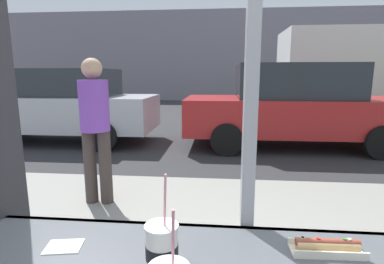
% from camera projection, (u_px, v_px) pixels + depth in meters
% --- Properties ---
extents(ground_plane, '(60.00, 60.00, 0.00)m').
position_uv_depth(ground_plane, '(223.00, 127.00, 9.14)').
color(ground_plane, '#2D2D30').
extents(sidewalk_strip, '(16.00, 2.80, 0.10)m').
position_uv_depth(sidewalk_strip, '(230.00, 233.00, 2.87)').
color(sidewalk_strip, gray).
rests_on(sidewalk_strip, ground).
extents(window_wall, '(2.81, 0.20, 2.90)m').
position_uv_depth(window_wall, '(254.00, 11.00, 1.06)').
color(window_wall, '#2D2D33').
rests_on(window_wall, ground).
extents(building_facade_far, '(28.00, 1.20, 5.50)m').
position_uv_depth(building_facade_far, '(222.00, 56.00, 18.86)').
color(building_facade_far, gray).
rests_on(building_facade_far, ground).
extents(soda_cup_left, '(0.10, 0.10, 0.32)m').
position_uv_depth(soda_cup_left, '(162.00, 250.00, 0.86)').
color(soda_cup_left, white).
rests_on(soda_cup_left, window_counter).
extents(hotdog_tray_near, '(0.24, 0.09, 0.05)m').
position_uv_depth(hotdog_tray_near, '(327.00, 246.00, 0.99)').
color(hotdog_tray_near, beige).
rests_on(hotdog_tray_near, window_counter).
extents(napkin_wrapper, '(0.13, 0.11, 0.00)m').
position_uv_depth(napkin_wrapper, '(64.00, 247.00, 1.03)').
color(napkin_wrapper, white).
rests_on(napkin_wrapper, window_counter).
extents(parked_car_silver, '(4.61, 1.90, 1.70)m').
position_uv_depth(parked_car_silver, '(58.00, 105.00, 6.98)').
color(parked_car_silver, '#BCBCC1').
rests_on(parked_car_silver, ground).
extents(parked_car_red, '(4.64, 2.06, 1.80)m').
position_uv_depth(parked_car_red, '(293.00, 106.00, 6.48)').
color(parked_car_red, red).
rests_on(parked_car_red, ground).
extents(box_truck, '(6.53, 2.44, 3.04)m').
position_uv_depth(box_truck, '(376.00, 73.00, 9.97)').
color(box_truck, silver).
rests_on(box_truck, ground).
extents(pedestrian, '(0.32, 0.32, 1.63)m').
position_uv_depth(pedestrian, '(95.00, 122.00, 3.29)').
color(pedestrian, '#403532').
rests_on(pedestrian, sidewalk_strip).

